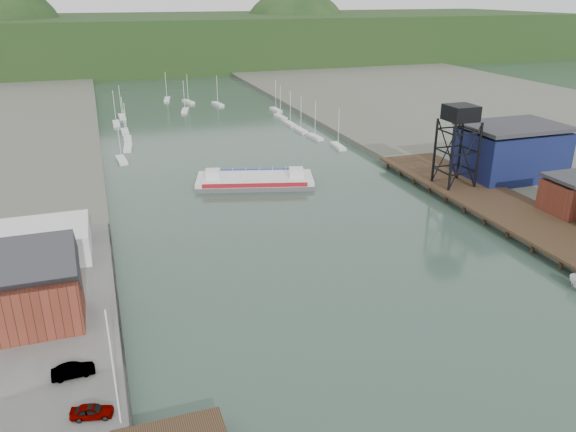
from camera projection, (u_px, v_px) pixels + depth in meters
ground at (488, 427)px, 53.34m from camera, size 600.00×600.00×0.00m
west_quay at (47, 379)px, 58.66m from camera, size 16.00×80.00×1.60m
east_pier at (503, 205)px, 103.22m from camera, size 14.00×70.00×2.45m
harbor_building at (26, 293)px, 64.88m from camera, size 12.20×8.20×8.90m
white_shed at (26, 244)px, 82.69m from camera, size 18.00×12.00×4.50m
flagpole at (113, 369)px, 49.43m from camera, size 0.16×0.16×12.00m
lift_tower at (460, 118)px, 108.92m from camera, size 6.50×6.50×16.00m
blue_shed at (511, 152)px, 118.36m from camera, size 20.50×14.50×11.30m
marina_sailboats at (206, 123)px, 174.88m from camera, size 57.71×92.65×0.90m
distant_hills at (142, 45)px, 313.04m from camera, size 500.00×120.00×80.00m
chain_ferry at (255, 180)px, 119.66m from camera, size 26.32×15.98×3.54m
car_west_a at (92, 411)px, 52.12m from camera, size 4.16×2.34×1.34m
car_west_b at (73, 371)px, 57.64m from camera, size 4.34×1.74×1.40m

